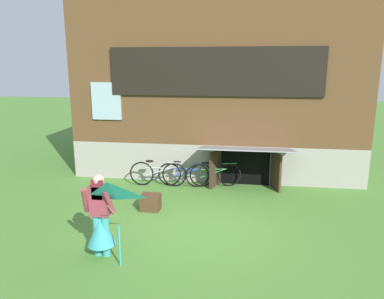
{
  "coord_description": "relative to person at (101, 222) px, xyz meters",
  "views": [
    {
      "loc": [
        0.88,
        -7.42,
        3.44
      ],
      "look_at": [
        -0.29,
        0.58,
        1.56
      ],
      "focal_mm": 34.24,
      "sensor_mm": 36.0,
      "label": 1
    }
  ],
  "objects": [
    {
      "name": "bicycle_silver",
      "position": [
        0.09,
        4.04,
        -0.29
      ],
      "size": [
        1.67,
        0.1,
        0.76
      ],
      "rotation": [
        0.0,
        0.0,
        0.03
      ],
      "color": "black",
      "rests_on": "ground_plane"
    },
    {
      "name": "ground_plane",
      "position": [
        1.66,
        1.56,
        -0.66
      ],
      "size": [
        60.0,
        60.0,
        0.0
      ],
      "primitive_type": "plane",
      "color": "#4C7F33"
    },
    {
      "name": "person",
      "position": [
        0.0,
        0.0,
        0.0
      ],
      "size": [
        0.61,
        0.52,
        1.56
      ],
      "rotation": [
        0.0,
        0.0,
        0.21
      ],
      "color": "teal",
      "rests_on": "ground_plane"
    },
    {
      "name": "log_house",
      "position": [
        1.66,
        6.96,
        2.0
      ],
      "size": [
        8.71,
        5.93,
        5.31
      ],
      "color": "#9E998E",
      "rests_on": "ground_plane"
    },
    {
      "name": "bicycle_blue",
      "position": [
        0.88,
        4.13,
        -0.3
      ],
      "size": [
        1.61,
        0.09,
        0.73
      ],
      "rotation": [
        0.0,
        0.0,
        0.03
      ],
      "color": "black",
      "rests_on": "ground_plane"
    },
    {
      "name": "bicycle_green",
      "position": [
        1.68,
        4.2,
        -0.3
      ],
      "size": [
        1.58,
        0.42,
        0.73
      ],
      "rotation": [
        0.0,
        0.0,
        0.24
      ],
      "color": "black",
      "rests_on": "ground_plane"
    },
    {
      "name": "wooden_crate",
      "position": [
        0.34,
        2.25,
        -0.46
      ],
      "size": [
        0.46,
        0.39,
        0.39
      ],
      "primitive_type": "cube",
      "color": "#4C331E",
      "rests_on": "ground_plane"
    },
    {
      "name": "kite",
      "position": [
        0.37,
        -0.51,
        0.57
      ],
      "size": [
        0.82,
        0.84,
        1.5
      ],
      "color": "#2DB2CC",
      "rests_on": "ground_plane"
    }
  ]
}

